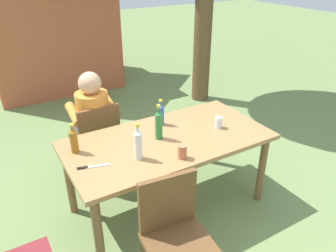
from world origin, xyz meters
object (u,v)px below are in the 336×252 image
(table_knife, at_px, (91,167))
(bottle_blue, at_px, (161,114))
(dining_table, at_px, (168,147))
(cup_glass, at_px, (219,122))
(chair_near_left, at_px, (175,232))
(bottle_green, at_px, (159,124))
(brick_kiosk, at_px, (44,8))
(person_in_white_shirt, at_px, (92,119))
(bottle_clear, at_px, (138,144))
(bottle_amber, at_px, (74,140))
(chair_far_left, at_px, (97,138))
(cup_terracotta, at_px, (182,152))

(table_knife, bearing_deg, bottle_blue, 23.64)
(dining_table, relative_size, cup_glass, 17.03)
(dining_table, relative_size, chair_near_left, 2.05)
(bottle_blue, distance_m, bottle_green, 0.27)
(dining_table, relative_size, bottle_blue, 7.17)
(bottle_green, xyz_separation_m, cup_glass, (0.57, -0.10, -0.08))
(table_knife, relative_size, brick_kiosk, 0.09)
(cup_glass, xyz_separation_m, table_knife, (-1.23, -0.02, -0.05))
(bottle_green, relative_size, brick_kiosk, 0.12)
(person_in_white_shirt, bearing_deg, bottle_clear, -87.67)
(dining_table, height_order, chair_near_left, chair_near_left)
(bottle_blue, height_order, bottle_green, bottle_green)
(person_in_white_shirt, distance_m, bottle_amber, 0.79)
(person_in_white_shirt, bearing_deg, bottle_blue, -51.18)
(dining_table, height_order, bottle_clear, bottle_clear)
(bottle_clear, bearing_deg, brick_kiosk, 86.05)
(chair_near_left, height_order, bottle_clear, bottle_clear)
(cup_glass, bearing_deg, table_knife, -179.03)
(dining_table, bearing_deg, chair_far_left, 117.89)
(person_in_white_shirt, relative_size, bottle_clear, 3.87)
(chair_near_left, height_order, bottle_amber, bottle_amber)
(chair_near_left, xyz_separation_m, table_knife, (-0.33, 0.67, 0.25))
(chair_near_left, bearing_deg, brick_kiosk, 86.15)
(dining_table, relative_size, brick_kiosk, 0.70)
(chair_near_left, xyz_separation_m, bottle_blue, (0.47, 1.02, 0.35))
(person_in_white_shirt, height_order, table_knife, person_in_white_shirt)
(bottle_clear, distance_m, table_knife, 0.39)
(chair_near_left, xyz_separation_m, brick_kiosk, (0.32, 4.83, 0.85))
(cup_terracotta, bearing_deg, bottle_blue, 76.51)
(chair_near_left, height_order, person_in_white_shirt, person_in_white_shirt)
(brick_kiosk, bearing_deg, bottle_blue, -87.80)
(bottle_blue, height_order, table_knife, bottle_blue)
(chair_far_left, height_order, bottle_clear, bottle_clear)
(bottle_clear, bearing_deg, bottle_blue, 44.03)
(chair_near_left, height_order, bottle_blue, bottle_blue)
(chair_far_left, relative_size, cup_terracotta, 7.76)
(bottle_blue, distance_m, cup_glass, 0.54)
(chair_far_left, distance_m, person_in_white_shirt, 0.20)
(person_in_white_shirt, distance_m, bottle_green, 0.91)
(bottle_blue, xyz_separation_m, bottle_clear, (-0.44, -0.42, 0.02))
(bottle_green, relative_size, bottle_amber, 1.25)
(dining_table, relative_size, cup_terracotta, 15.87)
(dining_table, height_order, cup_terracotta, cup_terracotta)
(chair_far_left, height_order, table_knife, chair_far_left)
(person_in_white_shirt, relative_size, bottle_blue, 4.75)
(cup_terracotta, xyz_separation_m, brick_kiosk, (-0.00, 4.39, 0.55))
(bottle_green, relative_size, cup_terracotta, 2.83)
(cup_glass, xyz_separation_m, brick_kiosk, (-0.57, 4.13, 0.55))
(bottle_blue, bearing_deg, chair_far_left, 134.49)
(chair_far_left, xyz_separation_m, person_in_white_shirt, (-0.00, 0.11, 0.17))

